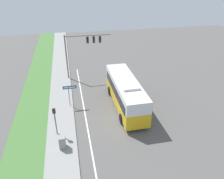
% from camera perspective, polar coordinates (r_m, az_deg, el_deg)
% --- Properties ---
extents(ground_plane, '(80.00, 80.00, 0.00)m').
position_cam_1_polar(ground_plane, '(23.59, 2.25, -8.15)').
color(ground_plane, '#565451').
extents(sidewalk, '(2.80, 80.00, 0.12)m').
position_cam_1_polar(sidewalk, '(23.09, -13.07, -9.73)').
color(sidewalk, gray).
rests_on(sidewalk, ground_plane).
extents(grass_verge, '(3.60, 80.00, 0.10)m').
position_cam_1_polar(grass_verge, '(23.51, -20.97, -10.36)').
color(grass_verge, '#477538').
rests_on(grass_verge, ground_plane).
extents(lane_divider_near, '(0.14, 30.00, 0.01)m').
position_cam_1_polar(lane_divider_near, '(23.12, -6.55, -9.20)').
color(lane_divider_near, silver).
rests_on(lane_divider_near, ground_plane).
extents(bus, '(2.71, 10.03, 3.60)m').
position_cam_1_polar(bus, '(24.99, 3.55, -0.52)').
color(bus, gold).
rests_on(bus, ground_plane).
extents(signal_gantry, '(6.51, 0.41, 6.48)m').
position_cam_1_polar(signal_gantry, '(31.68, -7.95, 11.14)').
color(signal_gantry, slate).
rests_on(signal_gantry, ground_plane).
extents(pedestrian_signal, '(0.28, 0.34, 2.99)m').
position_cam_1_polar(pedestrian_signal, '(21.23, -14.70, -7.09)').
color(pedestrian_signal, slate).
rests_on(pedestrian_signal, ground_plane).
extents(street_sign, '(1.56, 0.08, 2.70)m').
position_cam_1_polar(street_sign, '(25.50, -11.07, -0.51)').
color(street_sign, slate).
rests_on(street_sign, ground_plane).
extents(utility_cabinet, '(0.57, 0.63, 1.18)m').
position_cam_1_polar(utility_cabinet, '(20.41, -12.87, -13.26)').
color(utility_cabinet, gray).
rests_on(utility_cabinet, sidewalk).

